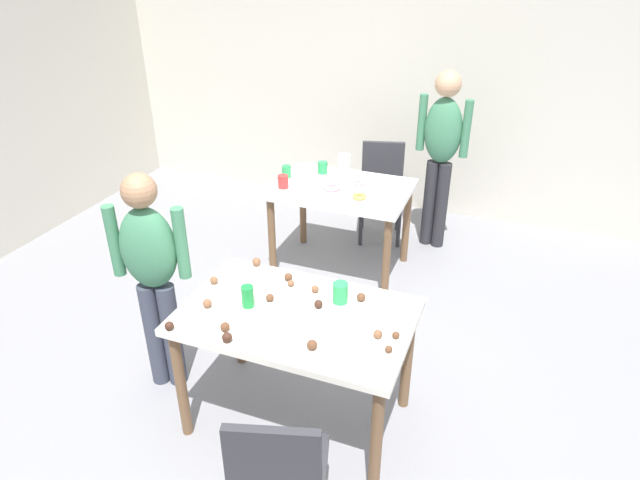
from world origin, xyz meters
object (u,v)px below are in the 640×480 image
mixing_bowl (259,329)px  pitcher_far (344,168)px  chair_far_table (382,185)px  person_adult_far (442,146)px  dining_table_far (341,200)px  soda_can (248,296)px  person_girl_near (152,268)px  chair_near_table (278,474)px  dining_table_near (296,329)px

mixing_bowl → pitcher_far: size_ratio=0.88×
chair_far_table → person_adult_far: size_ratio=0.56×
dining_table_far → mixing_bowl: mixing_bowl is taller
soda_can → mixing_bowl: bearing=-50.8°
dining_table_far → soda_can: bearing=-87.9°
person_girl_near → dining_table_far: bearing=71.5°
person_girl_near → mixing_bowl: 0.82m
person_adult_far → soda_can: size_ratio=12.81×
dining_table_far → mixing_bowl: size_ratio=5.54×
chair_near_table → pitcher_far: (-0.59, 2.57, 0.36)m
soda_can → person_girl_near: bearing=177.2°
dining_table_near → dining_table_far: same height
dining_table_far → chair_near_table: bearing=-77.0°
dining_table_near → person_girl_near: 0.91m
person_girl_near → person_adult_far: size_ratio=0.90×
dining_table_far → dining_table_near: bearing=-79.0°
dining_table_near → person_adult_far: 2.43m
chair_near_table → mixing_bowl: 0.69m
chair_far_table → mixing_bowl: size_ratio=4.52×
chair_near_table → person_adult_far: (0.07, 3.15, 0.44)m
chair_near_table → chair_far_table: 3.20m
mixing_bowl → pitcher_far: (-0.26, 2.05, 0.07)m
dining_table_near → chair_near_table: chair_near_table is taller
mixing_bowl → pitcher_far: pitcher_far is taller
chair_far_table → person_adult_far: bearing=-2.7°
person_girl_near → person_adult_far: (1.20, 2.39, 0.11)m
chair_near_table → soda_can: (-0.50, 0.73, 0.31)m
chair_far_table → pitcher_far: bearing=-105.3°
chair_far_table → person_adult_far: person_adult_far is taller
chair_near_table → mixing_bowl: chair_near_table is taller
dining_table_near → chair_near_table: (0.24, -0.76, -0.15)m
soda_can → pitcher_far: bearing=92.8°
chair_far_table → person_girl_near: bearing=-106.1°
chair_near_table → dining_table_near: bearing=107.4°
dining_table_far → person_adult_far: size_ratio=0.68×
chair_near_table → pitcher_far: size_ratio=3.99×
chair_near_table → person_adult_far: person_adult_far is taller
chair_near_table → mixing_bowl: bearing=122.6°
pitcher_far → person_adult_far: bearing=40.9°
dining_table_near → person_adult_far: size_ratio=0.78×
dining_table_far → soda_can: (0.06, -1.71, 0.17)m
person_girl_near → soda_can: size_ratio=11.53×
dining_table_near → dining_table_far: 1.71m
chair_far_table → person_girl_near: 2.54m
dining_table_near → soda_can: (-0.26, -0.03, 0.16)m
dining_table_far → chair_far_table: bearing=79.6°
dining_table_far → pitcher_far: bearing=101.7°
chair_far_table → person_adult_far: 0.67m
person_adult_far → dining_table_near: bearing=-97.4°
person_adult_far → mixing_bowl: (-0.41, -2.62, -0.15)m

